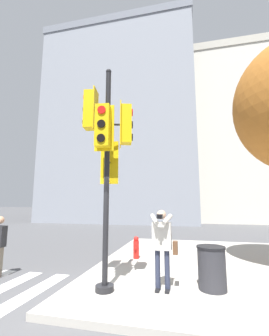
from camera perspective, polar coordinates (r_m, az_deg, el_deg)
ground_plane at (r=4.95m, az=-16.37°, el=-31.47°), size 160.00×160.00×0.00m
sidewalk_corner at (r=7.86m, az=24.37°, el=-21.78°), size 8.00×8.00×0.13m
traffic_signal_pole at (r=5.16m, az=-6.93°, el=6.04°), size 1.16×1.16×4.96m
person_photographer at (r=5.07m, az=7.14°, el=-18.09°), size 0.58×0.54×1.64m
fire_hydrant at (r=7.80m, az=0.42°, el=-19.53°), size 0.19×0.25×0.70m
trash_bin at (r=5.44m, az=19.03°, el=-22.81°), size 0.60×0.60×0.88m
building_left at (r=28.27m, az=-1.58°, el=9.03°), size 15.98×13.62×21.12m
building_right at (r=28.81m, az=24.31°, el=6.66°), size 11.27×10.44×18.40m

